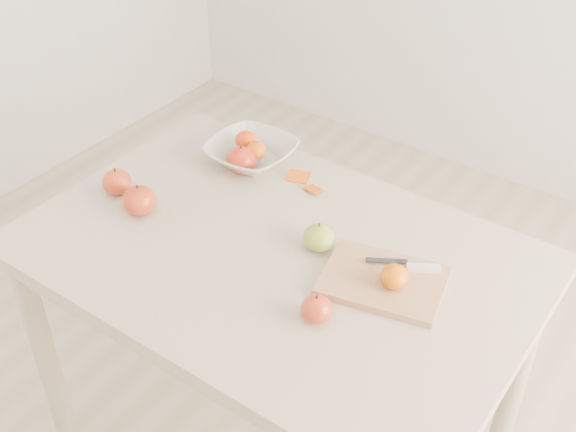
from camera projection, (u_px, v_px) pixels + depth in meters
The scene contains 14 objects.
table at pixel (276, 281), 1.76m from camera, with size 1.20×0.80×0.75m.
cutting_board at pixel (383, 281), 1.60m from camera, with size 0.27×0.20×0.02m, color tan.
board_tangerine at pixel (394, 277), 1.56m from camera, with size 0.06×0.06×0.05m, color orange.
fruit_bowl at pixel (251, 153), 2.00m from camera, with size 0.24×0.24×0.06m, color silver.
bowl_tangerine_near at pixel (246, 140), 2.00m from camera, with size 0.06×0.06×0.05m, color red.
bowl_tangerine_far at pixel (256, 150), 1.96m from camera, with size 0.06×0.06×0.05m, color #D35607.
orange_peel_a at pixel (298, 178), 1.95m from camera, with size 0.06×0.04×0.00m, color #E2560F.
orange_peel_b at pixel (314, 190), 1.90m from camera, with size 0.04×0.04×0.00m, color #CA4E0E.
paring_knife at pixel (417, 267), 1.62m from camera, with size 0.16×0.09×0.01m.
apple_green at pixel (319, 237), 1.69m from camera, with size 0.07×0.07×0.07m, color olive.
apple_red_e at pixel (317, 309), 1.50m from camera, with size 0.07×0.07×0.06m, color maroon.
apple_red_b at pixel (117, 182), 1.87m from camera, with size 0.08×0.08×0.07m, color maroon.
apple_red_d at pixel (139, 200), 1.80m from camera, with size 0.08×0.08×0.08m, color #97030D.
apple_red_a at pixel (242, 160), 1.95m from camera, with size 0.08×0.08×0.08m, color maroon.
Camera 1 is at (0.79, -1.05, 1.84)m, focal length 45.00 mm.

